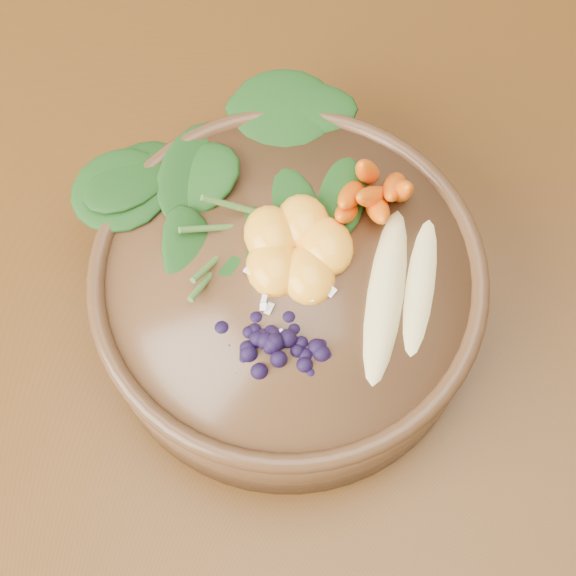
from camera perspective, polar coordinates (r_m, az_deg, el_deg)
name	(u,v)px	position (r m, az deg, el deg)	size (l,w,h in m)	color
ground	(481,484)	(1.38, 13.55, -13.42)	(4.00, 4.00, 0.00)	#381E0F
stoneware_bowl	(288,294)	(0.58, 0.00, -0.42)	(0.27, 0.27, 0.07)	#51351F
kale_heap	(246,175)	(0.56, -2.98, 8.06)	(0.18, 0.16, 0.04)	#1A4215
carrot_cluster	(383,165)	(0.55, 6.80, 8.65)	(0.06, 0.06, 0.08)	#E66008
banana_halves	(406,282)	(0.53, 8.36, 0.46)	(0.10, 0.14, 0.03)	#E0CC84
mandarin_cluster	(296,240)	(0.54, 0.60, 3.42)	(0.08, 0.09, 0.03)	#FD9F21
blueberry_pile	(273,338)	(0.51, -1.11, -3.56)	(0.13, 0.09, 0.04)	black
coconut_flakes	(284,294)	(0.53, -0.25, -0.45)	(0.09, 0.07, 0.01)	white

